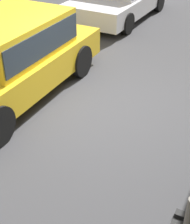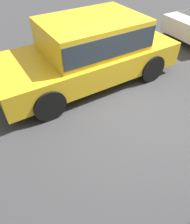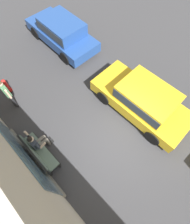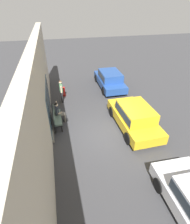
{
  "view_description": "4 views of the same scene",
  "coord_description": "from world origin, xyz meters",
  "views": [
    {
      "loc": [
        4.86,
        2.6,
        3.4
      ],
      "look_at": [
        1.47,
        0.85,
        0.95
      ],
      "focal_mm": 55.0,
      "sensor_mm": 36.0,
      "label": 1
    },
    {
      "loc": [
        2.63,
        2.6,
        3.12
      ],
      "look_at": [
        1.29,
        0.36,
        0.81
      ],
      "focal_mm": 35.0,
      "sensor_mm": 36.0,
      "label": 2
    },
    {
      "loc": [
        -1.14,
        2.6,
        7.05
      ],
      "look_at": [
        1.23,
        0.28,
        0.91
      ],
      "focal_mm": 28.0,
      "sensor_mm": 36.0,
      "label": 3
    },
    {
      "loc": [
        -7.49,
        2.6,
        6.62
      ],
      "look_at": [
        0.85,
        0.6,
        1.06
      ],
      "focal_mm": 28.0,
      "sensor_mm": 36.0,
      "label": 4
    }
  ],
  "objects": [
    {
      "name": "ground_plane",
      "position": [
        0.0,
        0.0,
        0.0
      ],
      "size": [
        60.0,
        60.0,
        0.0
      ],
      "primitive_type": "plane",
      "color": "#38383A"
    },
    {
      "name": "parked_car_mid",
      "position": [
        0.26,
        -1.65,
        0.82
      ],
      "size": [
        4.41,
        2.0,
        1.5
      ],
      "color": "gold",
      "rests_on": "ground_plane"
    }
  ]
}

